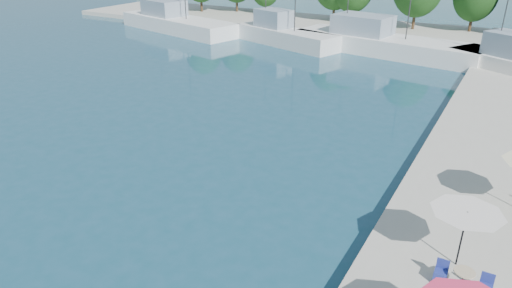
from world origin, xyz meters
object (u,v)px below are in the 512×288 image
Objects in this scene: trawler_02 at (283,35)px; umbrella_white at (466,218)px; trawler_03 at (382,43)px; trawler_01 at (175,23)px.

trawler_02 is 5.62× the size of umbrella_white.
trawler_02 and trawler_03 have the same top height.
trawler_01 is at bearing 140.53° from umbrella_white.
umbrella_white is (40.07, -33.00, 1.52)m from trawler_01.
trawler_01 is at bearing -163.33° from trawler_02.
trawler_01 is 27.53m from trawler_03.
trawler_02 is 40.33m from umbrella_white.
umbrella_white is (12.57, -34.04, 1.52)m from trawler_03.
trawler_01 is at bearing -168.97° from trawler_03.
trawler_03 is 8.17× the size of umbrella_white.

